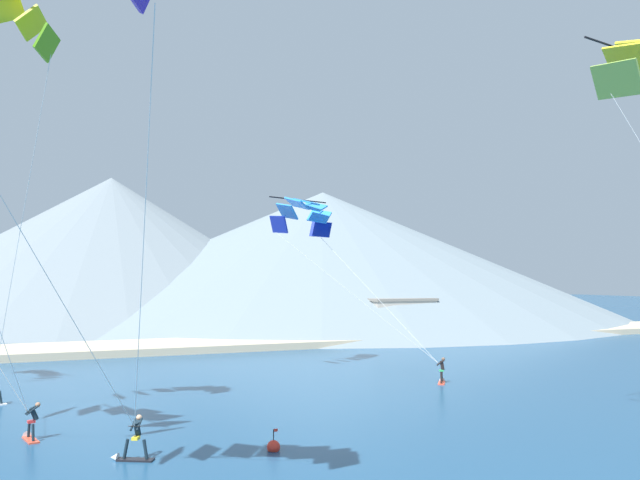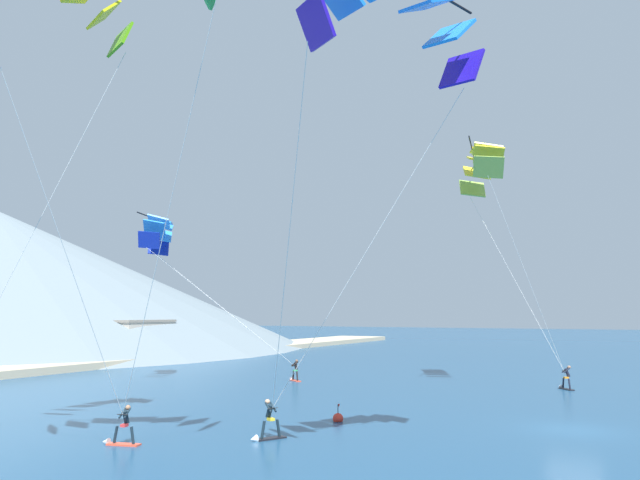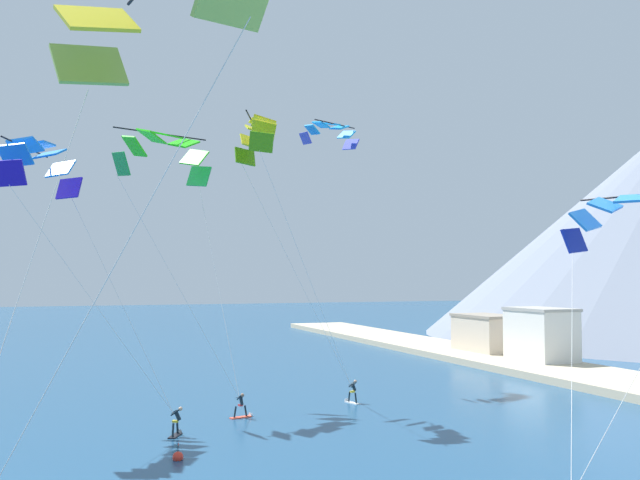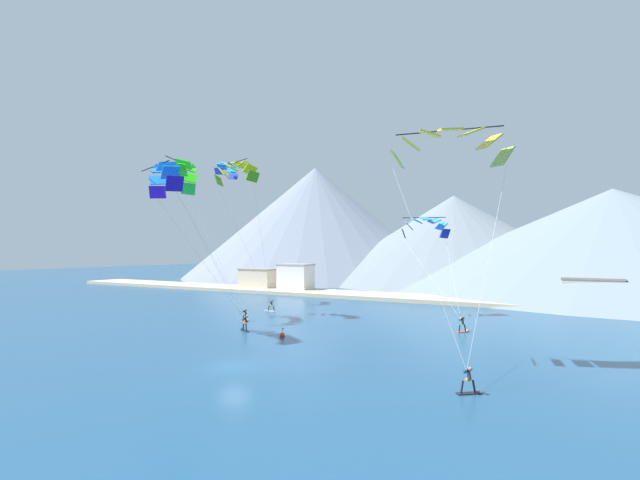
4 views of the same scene
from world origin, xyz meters
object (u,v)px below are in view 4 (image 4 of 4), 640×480
(parafoil_kite_near_lead, at_px, (185,174))
(race_marker_buoy, at_px, (282,335))
(kitesurfer_far_right, at_px, (270,308))
(kitesurfer_near_trail, at_px, (464,327))
(kitesurfer_far_left, at_px, (471,385))
(parafoil_kite_far_right, at_px, (237,172))
(parafoil_kite_distant_high_outer, at_px, (227,169))
(kitesurfer_near_lead, at_px, (246,317))
(parafoil_kite_mid_center, at_px, (164,176))
(parafoil_kite_far_left, at_px, (450,143))
(kitesurfer_mid_center, at_px, (244,325))
(parafoil_kite_near_trail, at_px, (425,226))

(parafoil_kite_near_lead, height_order, race_marker_buoy, parafoil_kite_near_lead)
(kitesurfer_far_right, relative_size, race_marker_buoy, 1.75)
(kitesurfer_near_trail, xyz_separation_m, kitesurfer_far_left, (4.25, -20.69, -0.00))
(parafoil_kite_far_right, relative_size, parafoil_kite_distant_high_outer, 3.29)
(kitesurfer_near_lead, relative_size, parafoil_kite_mid_center, 0.11)
(kitesurfer_far_right, height_order, parafoil_kite_far_left, parafoil_kite_far_left)
(kitesurfer_mid_center, xyz_separation_m, parafoil_kite_far_right, (-6.73, 6.64, 18.89))
(parafoil_kite_mid_center, bearing_deg, parafoil_kite_far_right, 100.83)
(parafoil_kite_near_lead, distance_m, parafoil_kite_distant_high_outer, 17.38)
(kitesurfer_far_right, relative_size, parafoil_kite_near_lead, 0.10)
(kitesurfer_far_right, bearing_deg, parafoil_kite_distant_high_outer, 167.56)
(parafoil_kite_far_right, xyz_separation_m, parafoil_kite_distant_high_outer, (-10.01, 9.46, 2.95))
(parafoil_kite_far_right, relative_size, race_marker_buoy, 19.00)
(parafoil_kite_near_trail, relative_size, parafoil_kite_distant_high_outer, 2.07)
(parafoil_kite_mid_center, bearing_deg, parafoil_kite_near_trail, 56.12)
(parafoil_kite_near_lead, bearing_deg, race_marker_buoy, -5.12)
(parafoil_kite_far_left, bearing_deg, kitesurfer_mid_center, 168.68)
(kitesurfer_far_left, bearing_deg, parafoil_kite_distant_high_outer, 148.68)
(parafoil_kite_far_right, bearing_deg, parafoil_kite_distant_high_outer, 136.62)
(parafoil_kite_distant_high_outer, bearing_deg, kitesurfer_far_right, -12.44)
(kitesurfer_near_lead, height_order, kitesurfer_near_trail, kitesurfer_near_trail)
(kitesurfer_near_trail, bearing_deg, parafoil_kite_far_left, -82.82)
(parafoil_kite_far_right, bearing_deg, kitesurfer_mid_center, -44.59)
(kitesurfer_near_lead, distance_m, parafoil_kite_near_lead, 19.52)
(parafoil_kite_near_trail, distance_m, parafoil_kite_mid_center, 34.02)
(parafoil_kite_far_left, bearing_deg, kitesurfer_near_trail, 97.18)
(kitesurfer_far_left, xyz_separation_m, parafoil_kite_far_left, (-2.28, 5.09, 16.50))
(parafoil_kite_mid_center, xyz_separation_m, parafoil_kite_distant_high_outer, (-12.79, 24.02, 6.06))
(parafoil_kite_far_left, bearing_deg, parafoil_kite_distant_high_outer, 152.67)
(kitesurfer_mid_center, bearing_deg, parafoil_kite_near_trail, 53.50)
(kitesurfer_mid_center, height_order, kitesurfer_far_right, kitesurfer_mid_center)
(kitesurfer_near_lead, bearing_deg, parafoil_kite_distant_high_outer, 139.22)
(kitesurfer_far_left, distance_m, parafoil_kite_near_lead, 41.33)
(kitesurfer_near_lead, height_order, kitesurfer_far_right, kitesurfer_far_right)
(parafoil_kite_near_lead, height_order, parafoil_kite_far_left, parafoil_kite_near_lead)
(kitesurfer_far_left, distance_m, kitesurfer_far_right, 39.96)
(parafoil_kite_far_right, distance_m, parafoil_kite_distant_high_outer, 14.08)
(parafoil_kite_near_trail, bearing_deg, parafoil_kite_far_left, -70.82)
(kitesurfer_mid_center, xyz_separation_m, parafoil_kite_mid_center, (-3.95, -7.93, 15.78))
(kitesurfer_near_lead, relative_size, parafoil_kite_distant_high_outer, 0.30)
(parafoil_kite_near_lead, bearing_deg, parafoil_kite_distant_high_outer, 113.55)
(kitesurfer_far_left, relative_size, parafoil_kite_near_lead, 0.10)
(parafoil_kite_far_right, height_order, parafoil_kite_distant_high_outer, parafoil_kite_distant_high_outer)
(kitesurfer_near_trail, distance_m, kitesurfer_far_right, 28.14)
(kitesurfer_near_lead, relative_size, parafoil_kite_far_left, 0.11)
(kitesurfer_far_left, bearing_deg, kitesurfer_near_trail, 101.60)
(parafoil_kite_mid_center, distance_m, parafoil_kite_far_left, 27.66)
(kitesurfer_far_left, xyz_separation_m, race_marker_buoy, (-20.16, 8.96, -0.42))
(parafoil_kite_near_lead, distance_m, race_marker_buoy, 24.13)
(parafoil_kite_near_lead, bearing_deg, kitesurfer_mid_center, -3.23)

